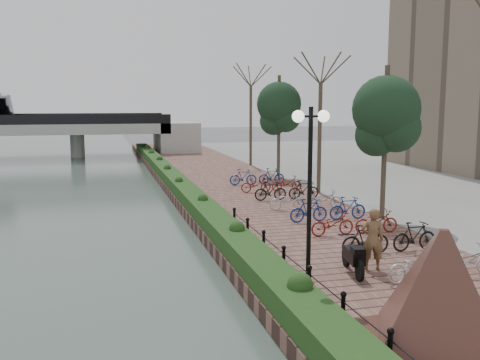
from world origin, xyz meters
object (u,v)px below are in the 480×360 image
object	(u,v)px
lamppost	(310,159)
motorcycle	(353,256)
granite_monument	(441,289)
pedestrian	(372,239)

from	to	relation	value
lamppost	motorcycle	world-z (taller)	lamppost
granite_monument	pedestrian	world-z (taller)	granite_monument
motorcycle	granite_monument	bearing A→B (deg)	-86.12
granite_monument	lamppost	bearing A→B (deg)	106.21
lamppost	pedestrian	size ratio (longest dim) A/B	2.59
granite_monument	lamppost	size ratio (longest dim) A/B	0.85
granite_monument	pedestrian	bearing A→B (deg)	76.22
lamppost	pedestrian	distance (m)	3.65
granite_monument	pedestrian	size ratio (longest dim) A/B	2.20
motorcycle	lamppost	bearing A→B (deg)	-145.16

